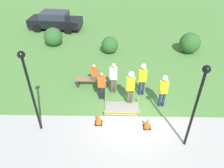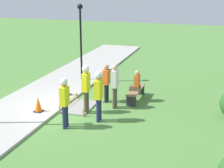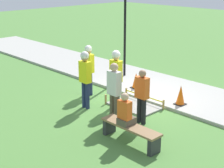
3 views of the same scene
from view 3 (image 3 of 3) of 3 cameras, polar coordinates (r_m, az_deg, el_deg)
name	(u,v)px [view 3 (image 3 of 3)]	position (r m, az deg, el deg)	size (l,w,h in m)	color
ground_plane	(137,99)	(12.34, 4.12, -2.52)	(60.00, 60.00, 0.00)	#51843D
sidewalk	(163,88)	(13.42, 8.41, -0.73)	(28.00, 3.00, 0.10)	#ADAAA3
wet_concrete_patch	(134,106)	(11.64, 3.66, -3.63)	(1.75, 1.07, 0.34)	gray
traffic_cone_near_patch	(181,95)	(11.67, 11.33, -1.81)	(0.34, 0.34, 0.67)	black
traffic_cone_far_patch	(136,81)	(13.12, 4.01, 0.57)	(0.34, 0.34, 0.59)	black
park_bench	(130,131)	(9.14, 3.09, -7.75)	(1.82, 0.44, 0.50)	#2D2D33
person_seated_on_bench	(125,112)	(9.00, 2.24, -4.72)	(0.36, 0.44, 0.89)	brown
worker_supervisor	(116,73)	(11.21, 0.66, 1.84)	(0.40, 0.28, 1.96)	brown
worker_assistant	(89,65)	(12.47, -3.92, 3.13)	(0.40, 0.27, 1.86)	navy
worker_trainee	(85,74)	(11.19, -4.49, 1.67)	(0.40, 0.28, 1.94)	navy
bystander_in_orange_shirt	(142,94)	(10.10, 4.99, -1.62)	(0.40, 0.22, 1.67)	black
bystander_in_gray_shirt	(114,89)	(10.05, 0.35, -0.87)	(0.40, 0.24, 1.86)	brown
lamppost_near	(125,17)	(14.27, 2.19, 11.14)	(0.28, 0.28, 3.82)	black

